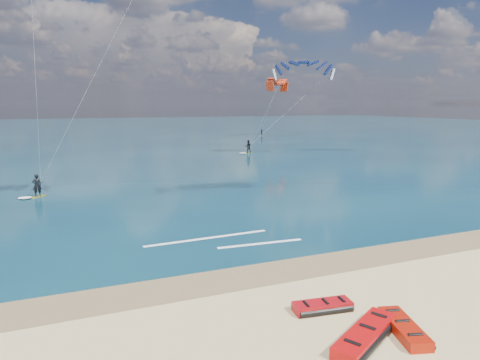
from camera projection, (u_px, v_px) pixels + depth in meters
name	position (u px, v px, depth m)	size (l,w,h in m)	color
ground	(104.00, 163.00, 49.89)	(320.00, 320.00, 0.00)	tan
wet_sand_strip	(190.00, 285.00, 16.17)	(320.00, 2.40, 0.01)	brown
sea	(82.00, 131.00, 108.21)	(320.00, 200.00, 0.04)	#0B2B3C
packed_kite_left	(365.00, 341.00, 12.37)	(3.20, 1.14, 0.41)	red
packed_kite_mid	(322.00, 311.00, 14.17)	(2.14, 0.97, 0.35)	#AE0C12
packed_kite_right	(403.00, 333.00, 12.79)	(2.40, 1.02, 0.37)	#AF1707
kitesurfer_main	(59.00, 74.00, 27.30)	(10.52, 8.55, 17.10)	yellow
kitesurfer_far	(277.00, 102.00, 56.56)	(12.36, 7.96, 13.59)	#A5D720
shoreline_foam	(228.00, 240.00, 21.34)	(7.55, 2.31, 0.01)	white
distant_kites	(10.00, 111.00, 78.08)	(89.24, 40.62, 11.45)	#216192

